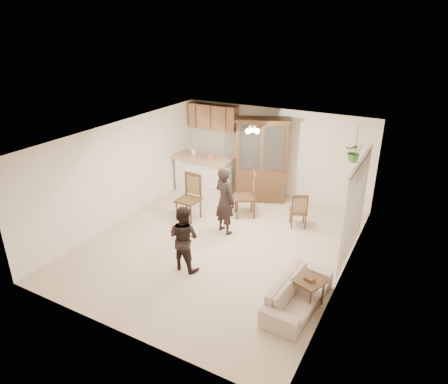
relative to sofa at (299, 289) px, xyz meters
The scene contains 23 objects.
floor 2.63m from the sofa, 151.43° to the left, with size 6.50×6.50×0.00m, color beige.
ceiling 3.37m from the sofa, 151.43° to the left, with size 5.50×6.50×0.02m, color silver.
wall_back 5.12m from the sofa, 116.97° to the left, with size 5.50×0.02×2.50m, color white.
wall_front 3.17m from the sofa, 138.78° to the right, with size 5.50×0.02×2.50m, color white.
wall_left 5.26m from the sofa, 166.11° to the left, with size 0.02×6.50×2.50m, color white.
wall_right 1.60m from the sofa, 69.64° to the left, with size 0.02×6.50×2.50m, color white.
breakfast_bar 5.48m from the sofa, 139.01° to the left, with size 1.60×0.55×1.00m, color white.
bar_top 5.52m from the sofa, 139.01° to the left, with size 1.75×0.70×0.08m, color tan.
upper_cabinets 6.26m from the sofa, 134.14° to the left, with size 1.50×0.34×0.70m, color #9A6443.
vertical_blinds 2.31m from the sofa, 78.87° to the left, with size 0.06×2.30×2.10m, color beige, non-canonical shape.
ceiling_fixture 3.80m from the sofa, 130.49° to the left, with size 0.36×0.36×0.20m, color #F7E0B9, non-canonical shape.
hanging_plant 3.94m from the sofa, 89.81° to the left, with size 0.43×0.37×0.48m, color #2A6026.
plant_cord 4.07m from the sofa, 89.81° to the left, with size 0.01×0.01×0.65m, color black.
sofa is the anchor object (origin of this frame).
adult 3.06m from the sofa, 143.97° to the left, with size 0.66×0.43×1.80m, color black.
child 2.45m from the sofa, behind, with size 0.66×0.51×1.35m, color black.
china_hutch 4.70m from the sofa, 122.05° to the left, with size 1.58×1.08×2.32m.
side_table 0.21m from the sofa, 43.18° to the left, with size 0.59×0.59×0.57m.
chair_bar 4.05m from the sofa, 151.59° to the left, with size 0.54×0.54×1.18m.
chair_hutch_left 3.67m from the sofa, 130.76° to the left, with size 0.72×0.72×1.17m.
chair_hutch_right 3.06m from the sofa, 109.02° to the left, with size 0.53×0.53×0.90m.
controller_adult 3.07m from the sofa, 151.25° to the left, with size 0.04×0.14×0.04m, color silver.
controller_child 2.51m from the sofa, behind, with size 0.04×0.12×0.04m, color silver.
Camera 1 is at (3.88, -6.91, 4.69)m, focal length 32.00 mm.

